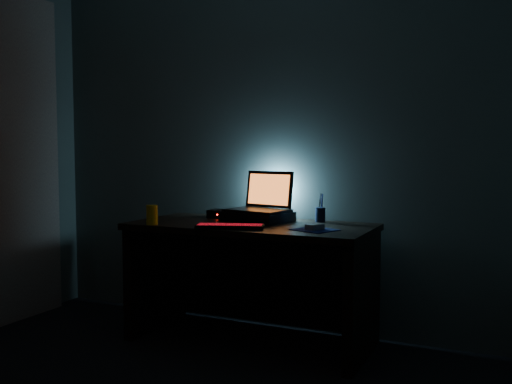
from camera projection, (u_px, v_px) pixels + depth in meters
room at (58, 137)px, 2.03m from camera, size 3.50×4.00×2.50m
desk at (254, 263)px, 3.60m from camera, size 1.50×0.70×0.75m
curtain at (21, 158)px, 4.04m from camera, size 0.06×0.65×2.30m
riser at (257, 216)px, 3.66m from camera, size 0.45×0.38×0.06m
laptop at (262, 202)px, 3.69m from camera, size 0.43×0.35×0.26m
keyboard at (230, 226)px, 3.32m from camera, size 0.41×0.25×0.02m
mousepad at (315, 230)px, 3.25m from camera, size 0.28×0.27×0.00m
mouse at (315, 227)px, 3.24m from camera, size 0.10×0.12×0.03m
pen_cup at (320, 215)px, 3.61m from camera, size 0.07×0.07×0.09m
juice_glass at (152, 215)px, 3.48m from camera, size 0.07×0.07×0.12m
router at (221, 214)px, 3.84m from camera, size 0.17×0.14×0.05m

